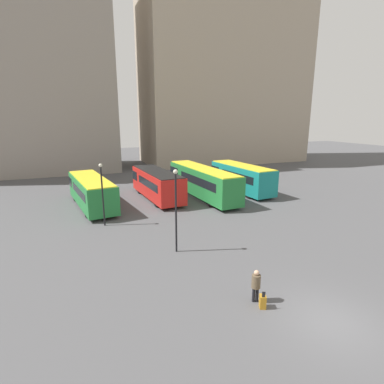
{
  "coord_description": "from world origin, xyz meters",
  "views": [
    {
      "loc": [
        -9.28,
        -7.92,
        8.2
      ],
      "look_at": [
        0.58,
        17.46,
        1.51
      ],
      "focal_mm": 28.0,
      "sensor_mm": 36.0,
      "label": 1
    }
  ],
  "objects_px": {
    "suitcase": "(263,301)",
    "bus_1": "(157,183)",
    "traveler": "(256,283)",
    "bus_3": "(241,177)",
    "bus_0": "(91,191)",
    "lamp_post_1": "(176,204)",
    "bus_2": "(202,181)",
    "lamp_post_0": "(102,189)"
  },
  "relations": [
    {
      "from": "bus_0",
      "to": "bus_1",
      "type": "xyz_separation_m",
      "value": [
        6.58,
        0.78,
        0.06
      ]
    },
    {
      "from": "lamp_post_0",
      "to": "lamp_post_1",
      "type": "distance_m",
      "value": 7.6
    },
    {
      "from": "bus_0",
      "to": "lamp_post_1",
      "type": "bearing_deg",
      "value": -169.09
    },
    {
      "from": "traveler",
      "to": "bus_3",
      "type": "bearing_deg",
      "value": -5.0
    },
    {
      "from": "bus_2",
      "to": "lamp_post_1",
      "type": "height_order",
      "value": "lamp_post_1"
    },
    {
      "from": "suitcase",
      "to": "lamp_post_0",
      "type": "distance_m",
      "value": 14.82
    },
    {
      "from": "bus_0",
      "to": "bus_2",
      "type": "xyz_separation_m",
      "value": [
        11.29,
        -0.21,
        0.19
      ]
    },
    {
      "from": "bus_1",
      "to": "bus_3",
      "type": "relative_size",
      "value": 1.03
    },
    {
      "from": "lamp_post_0",
      "to": "traveler",
      "type": "bearing_deg",
      "value": -67.17
    },
    {
      "from": "bus_1",
      "to": "bus_2",
      "type": "bearing_deg",
      "value": -106.45
    },
    {
      "from": "suitcase",
      "to": "lamp_post_0",
      "type": "height_order",
      "value": "lamp_post_0"
    },
    {
      "from": "bus_0",
      "to": "traveler",
      "type": "relative_size",
      "value": 6.38
    },
    {
      "from": "lamp_post_1",
      "to": "suitcase",
      "type": "bearing_deg",
      "value": -75.88
    },
    {
      "from": "lamp_post_0",
      "to": "bus_0",
      "type": "bearing_deg",
      "value": 95.68
    },
    {
      "from": "bus_0",
      "to": "lamp_post_1",
      "type": "relative_size",
      "value": 1.91
    },
    {
      "from": "bus_2",
      "to": "bus_3",
      "type": "height_order",
      "value": "bus_2"
    },
    {
      "from": "traveler",
      "to": "suitcase",
      "type": "relative_size",
      "value": 1.82
    },
    {
      "from": "bus_0",
      "to": "traveler",
      "type": "xyz_separation_m",
      "value": [
        6.05,
        -18.8,
        -0.6
      ]
    },
    {
      "from": "suitcase",
      "to": "bus_3",
      "type": "bearing_deg",
      "value": -4.25
    },
    {
      "from": "suitcase",
      "to": "bus_1",
      "type": "bearing_deg",
      "value": 22.13
    },
    {
      "from": "lamp_post_0",
      "to": "bus_3",
      "type": "bearing_deg",
      "value": 20.93
    },
    {
      "from": "lamp_post_0",
      "to": "lamp_post_1",
      "type": "height_order",
      "value": "lamp_post_1"
    },
    {
      "from": "bus_3",
      "to": "lamp_post_1",
      "type": "height_order",
      "value": "lamp_post_1"
    },
    {
      "from": "lamp_post_1",
      "to": "bus_2",
      "type": "bearing_deg",
      "value": 60.39
    },
    {
      "from": "lamp_post_0",
      "to": "suitcase",
      "type": "bearing_deg",
      "value": -67.77
    },
    {
      "from": "bus_0",
      "to": "suitcase",
      "type": "height_order",
      "value": "bus_0"
    },
    {
      "from": "bus_0",
      "to": "lamp_post_0",
      "type": "bearing_deg",
      "value": 177.24
    },
    {
      "from": "bus_0",
      "to": "bus_3",
      "type": "height_order",
      "value": "bus_3"
    },
    {
      "from": "suitcase",
      "to": "lamp_post_1",
      "type": "distance_m",
      "value": 7.67
    },
    {
      "from": "bus_3",
      "to": "lamp_post_1",
      "type": "xyz_separation_m",
      "value": [
        -12.02,
        -12.63,
        1.46
      ]
    },
    {
      "from": "bus_0",
      "to": "bus_1",
      "type": "height_order",
      "value": "bus_1"
    },
    {
      "from": "bus_1",
      "to": "suitcase",
      "type": "distance_m",
      "value": 20.15
    },
    {
      "from": "bus_0",
      "to": "lamp_post_1",
      "type": "height_order",
      "value": "lamp_post_1"
    },
    {
      "from": "bus_3",
      "to": "traveler",
      "type": "distance_m",
      "value": 21.67
    },
    {
      "from": "bus_1",
      "to": "bus_2",
      "type": "height_order",
      "value": "bus_2"
    },
    {
      "from": "traveler",
      "to": "suitcase",
      "type": "xyz_separation_m",
      "value": [
        0.05,
        -0.51,
        -0.63
      ]
    },
    {
      "from": "bus_1",
      "to": "lamp_post_1",
      "type": "height_order",
      "value": "lamp_post_1"
    },
    {
      "from": "bus_2",
      "to": "traveler",
      "type": "distance_m",
      "value": 19.34
    },
    {
      "from": "bus_1",
      "to": "bus_0",
      "type": "bearing_deg",
      "value": 92.23
    },
    {
      "from": "bus_1",
      "to": "lamp_post_0",
      "type": "bearing_deg",
      "value": 133.16
    },
    {
      "from": "bus_2",
      "to": "suitcase",
      "type": "xyz_separation_m",
      "value": [
        -5.19,
        -19.11,
        -1.42
      ]
    },
    {
      "from": "bus_3",
      "to": "traveler",
      "type": "relative_size",
      "value": 6.01
    }
  ]
}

